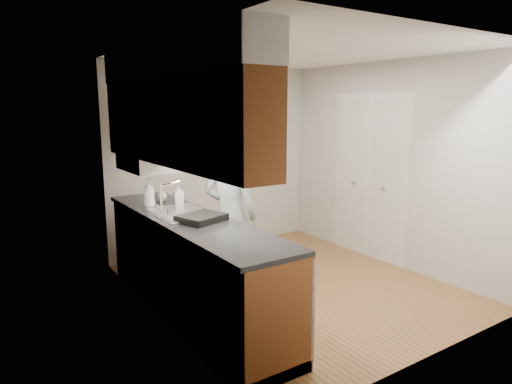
% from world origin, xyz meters
% --- Properties ---
extents(floor, '(3.50, 3.50, 0.00)m').
position_xyz_m(floor, '(0.00, 0.00, 0.00)').
color(floor, olive).
rests_on(floor, ground).
extents(ceiling, '(3.50, 3.50, 0.00)m').
position_xyz_m(ceiling, '(0.00, 0.00, 2.50)').
color(ceiling, white).
rests_on(ceiling, wall_left).
extents(wall_left, '(0.02, 3.50, 2.50)m').
position_xyz_m(wall_left, '(-1.50, 0.00, 1.25)').
color(wall_left, beige).
rests_on(wall_left, floor).
extents(wall_right, '(0.02, 3.50, 2.50)m').
position_xyz_m(wall_right, '(1.50, 0.00, 1.25)').
color(wall_right, beige).
rests_on(wall_right, floor).
extents(wall_back, '(3.00, 0.02, 2.50)m').
position_xyz_m(wall_back, '(0.00, 1.75, 1.25)').
color(wall_back, beige).
rests_on(wall_back, floor).
extents(counter, '(0.64, 2.80, 1.30)m').
position_xyz_m(counter, '(-1.20, -0.00, 0.49)').
color(counter, brown).
rests_on(counter, floor).
extents(upper_cabinets, '(0.47, 2.80, 1.21)m').
position_xyz_m(upper_cabinets, '(-1.33, 0.05, 1.95)').
color(upper_cabinets, brown).
rests_on(upper_cabinets, wall_left).
extents(closet_door, '(0.02, 1.22, 2.05)m').
position_xyz_m(closet_door, '(1.49, 0.30, 1.02)').
color(closet_door, white).
rests_on(closet_door, wall_right).
extents(floor_mat, '(0.71, 0.97, 0.02)m').
position_xyz_m(floor_mat, '(-0.61, 0.28, 0.01)').
color(floor_mat, '#555557').
rests_on(floor_mat, floor).
extents(person, '(0.73, 0.79, 1.85)m').
position_xyz_m(person, '(-0.61, 0.28, 0.94)').
color(person, '#8DA2AB').
rests_on(person, floor_mat).
extents(soap_bottle_a, '(0.14, 0.14, 0.30)m').
position_xyz_m(soap_bottle_a, '(-1.36, 0.63, 1.09)').
color(soap_bottle_a, silver).
rests_on(soap_bottle_a, counter).
extents(soap_bottle_b, '(0.11, 0.11, 0.20)m').
position_xyz_m(soap_bottle_b, '(-1.03, 0.65, 1.04)').
color(soap_bottle_b, silver).
rests_on(soap_bottle_b, counter).
extents(soap_bottle_c, '(0.16, 0.16, 0.15)m').
position_xyz_m(soap_bottle_c, '(-1.14, 0.86, 1.01)').
color(soap_bottle_c, silver).
rests_on(soap_bottle_c, counter).
extents(dish_rack, '(0.46, 0.42, 0.06)m').
position_xyz_m(dish_rack, '(-1.18, -0.17, 0.97)').
color(dish_rack, black).
rests_on(dish_rack, counter).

